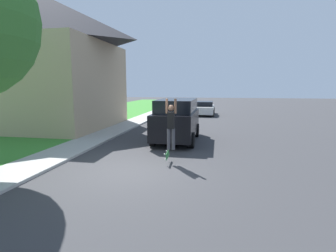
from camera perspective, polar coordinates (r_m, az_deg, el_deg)
The scene contains 8 objects.
ground_plane at distance 9.15m, azimuth -8.46°, elevation -9.64°, with size 120.00×120.00×0.00m, color #333335.
lawn at distance 18.12m, azimuth -26.41°, elevation -1.22°, with size 10.00×80.00×0.08m.
sidewalk at distance 15.87m, azimuth -13.64°, elevation -1.81°, with size 1.80×80.00×0.10m.
house at distance 20.07m, azimuth -24.61°, elevation 12.89°, with size 8.98×8.87×8.69m.
suv_parked at distance 13.73m, azimuth 1.95°, elevation 1.54°, with size 2.11×4.64×2.20m.
car_down_street at distance 26.74m, azimuth 8.00°, elevation 3.86°, with size 1.94×4.35×1.37m.
skateboarder at distance 9.59m, azimuth 0.67°, elevation 0.52°, with size 0.41×0.22×1.89m.
skateboard at distance 9.82m, azimuth -0.15°, elevation -6.31°, with size 0.15×0.80×0.25m.
Camera 1 is at (2.91, -8.19, 2.85)m, focal length 28.00 mm.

